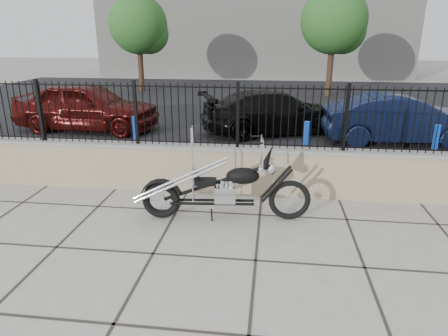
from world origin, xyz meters
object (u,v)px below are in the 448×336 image
(chopper_motorcycle, at_px, (222,174))
(car_blue, at_px, (400,119))
(car_red, at_px, (87,106))
(car_black, at_px, (275,112))

(chopper_motorcycle, relative_size, car_blue, 0.64)
(car_red, xyz_separation_m, car_black, (6.10, 0.33, -0.11))
(car_red, height_order, car_black, car_red)
(chopper_motorcycle, xyz_separation_m, car_red, (-5.22, 6.05, -0.04))
(chopper_motorcycle, bearing_deg, car_black, 76.81)
(car_blue, bearing_deg, chopper_motorcycle, 138.70)
(car_black, bearing_deg, car_red, 72.53)
(chopper_motorcycle, xyz_separation_m, car_blue, (4.43, 5.60, -0.12))
(chopper_motorcycle, relative_size, car_black, 0.59)
(chopper_motorcycle, relative_size, car_red, 0.59)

